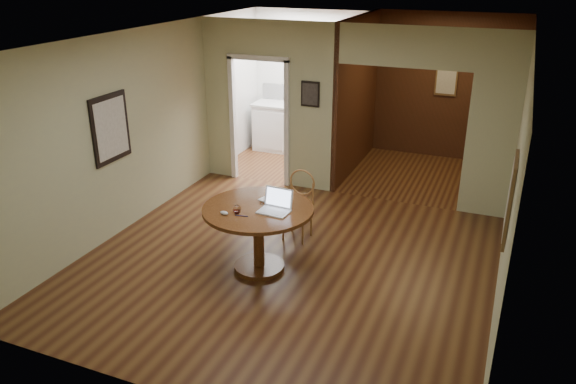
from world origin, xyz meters
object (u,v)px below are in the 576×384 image
at_px(chair, 299,201).
at_px(closed_laptop, 269,203).
at_px(open_laptop, 276,205).
at_px(dining_table, 258,224).

xyz_separation_m(chair, closed_laptop, (-0.05, -0.87, 0.31)).
bearing_deg(closed_laptop, open_laptop, -27.41).
relative_size(chair, open_laptop, 2.57).
bearing_deg(closed_laptop, chair, 100.32).
bearing_deg(closed_laptop, dining_table, -107.44).
relative_size(open_laptop, closed_laptop, 1.09).
relative_size(dining_table, closed_laptop, 3.91).
xyz_separation_m(chair, open_laptop, (0.09, -1.00, 0.37)).
height_order(dining_table, chair, chair).
bearing_deg(open_laptop, dining_table, -173.84).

